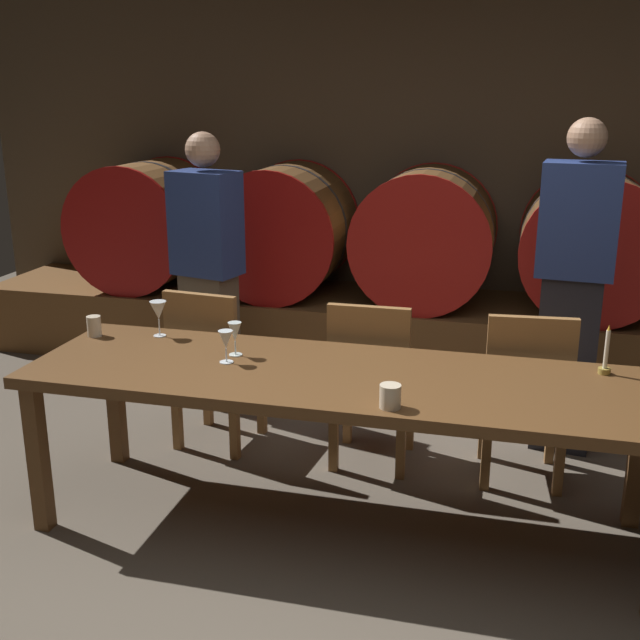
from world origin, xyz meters
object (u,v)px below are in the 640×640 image
wine_barrel_right (592,244)px  guest_right (573,287)px  wine_barrel_center (426,237)px  guest_left (208,270)px  wine_barrel_far_left (148,224)px  chair_center (372,376)px  wine_barrel_left (284,230)px  dining_table (340,388)px  chair_left (212,361)px  cup_right (390,396)px  chair_right (526,390)px  wine_glass_center (226,341)px  candle_center (605,360)px  wine_glass_right (235,333)px  wine_glass_left (158,311)px  cup_left (94,326)px

wine_barrel_right → guest_right: bearing=-98.8°
wine_barrel_center → guest_left: 1.51m
wine_barrel_far_left → chair_center: (1.96, -1.55, -0.43)m
wine_barrel_left → dining_table: (0.90, -2.15, -0.26)m
wine_barrel_far_left → wine_barrel_center: same height
chair_left → cup_right: chair_left is taller
wine_barrel_left → chair_right: 2.31m
dining_table → chair_center: chair_center is taller
wine_glass_center → cup_right: wine_glass_center is taller
wine_barrel_right → guest_right: guest_right is taller
wine_barrel_far_left → guest_right: guest_right is taller
cup_right → wine_glass_center: bearing=157.7°
wine_barrel_right → cup_right: bearing=-109.5°
wine_barrel_center → candle_center: 2.13m
wine_barrel_right → candle_center: 1.89m
wine_glass_right → chair_right: bearing=21.6°
wine_glass_right → chair_center: bearing=43.3°
cup_right → candle_center: bearing=35.7°
chair_left → wine_glass_right: 0.70m
wine_glass_right → wine_glass_left: bearing=159.1°
cup_right → wine_glass_left: bearing=154.2°
candle_center → wine_glass_left: candle_center is taller
candle_center → cup_right: candle_center is taller
wine_barrel_left → wine_glass_center: bearing=-79.7°
wine_barrel_far_left → guest_right: 3.10m
wine_glass_left → wine_glass_center: (0.45, -0.27, -0.02)m
chair_center → candle_center: size_ratio=4.12×
chair_right → guest_left: 1.97m
wine_barrel_center → dining_table: size_ratio=0.34×
candle_center → cup_right: size_ratio=2.36×
wine_barrel_center → cup_left: 2.37m
wine_barrel_left → wine_glass_center: (0.39, -2.15, -0.10)m
cup_left → wine_barrel_center: bearing=55.5°
wine_barrel_center → wine_glass_right: 2.13m
wine_barrel_right → guest_left: size_ratio=0.55×
dining_table → wine_barrel_right: bearing=62.2°
chair_left → wine_glass_center: bearing=123.9°
chair_right → guest_right: (0.20, 0.48, 0.40)m
dining_table → guest_left: bearing=132.0°
chair_center → chair_right: bearing=180.0°
dining_table → wine_barrel_center: bearing=87.7°
chair_center → wine_glass_right: chair_center is taller
chair_center → candle_center: candle_center is taller
wine_barrel_far_left → dining_table: wine_barrel_far_left is taller
chair_right → wine_glass_center: 1.45m
guest_left → candle_center: size_ratio=7.64×
guest_right → cup_right: size_ratio=19.16×
wine_barrel_left → chair_center: size_ratio=1.02×
chair_left → chair_center: same height
wine_barrel_left → wine_glass_right: size_ratio=5.92×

